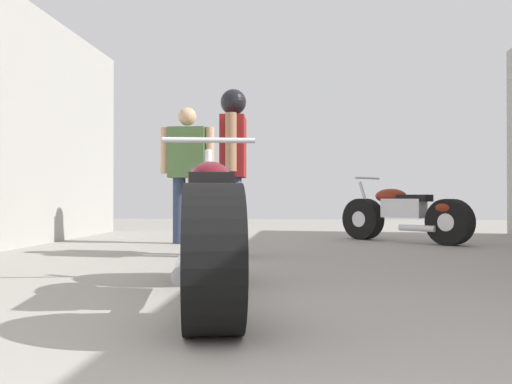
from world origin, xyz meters
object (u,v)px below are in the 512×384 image
at_px(mechanic_in_blue, 187,167).
at_px(mechanic_with_helmet, 233,156).
at_px(motorcycle_black_naked, 406,215).
at_px(motorcycle_maroon_cruiser, 210,230).

relative_size(mechanic_in_blue, mechanic_with_helmet, 1.04).
bearing_deg(mechanic_with_helmet, motorcycle_black_naked, 43.44).
xyz_separation_m(motorcycle_black_naked, mechanic_in_blue, (-2.76, -0.44, 0.61)).
xyz_separation_m(mechanic_in_blue, mechanic_with_helmet, (0.77, -1.44, 0.02)).
bearing_deg(mechanic_in_blue, motorcycle_maroon_cruiser, -75.82).
xyz_separation_m(motorcycle_maroon_cruiser, mechanic_with_helmet, (-0.18, 2.33, 0.58)).
bearing_deg(mechanic_with_helmet, motorcycle_maroon_cruiser, -85.59).
bearing_deg(motorcycle_maroon_cruiser, mechanic_in_blue, 104.18).
bearing_deg(motorcycle_black_naked, motorcycle_maroon_cruiser, -113.22).
bearing_deg(mechanic_in_blue, mechanic_with_helmet, -61.75).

